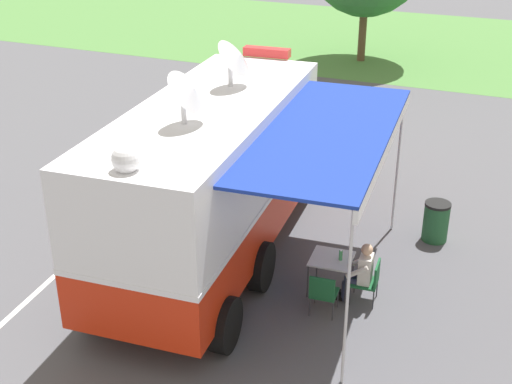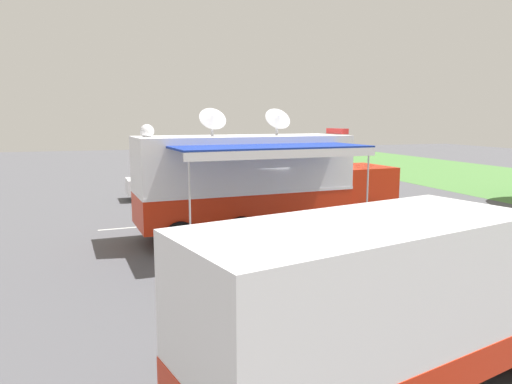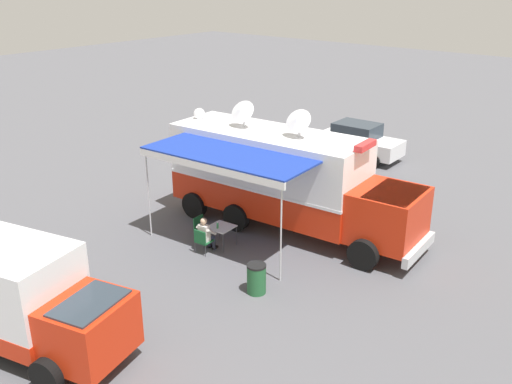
{
  "view_description": "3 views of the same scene",
  "coord_description": "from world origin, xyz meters",
  "px_view_note": "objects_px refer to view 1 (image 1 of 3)",
  "views": [
    {
      "loc": [
        5.61,
        -11.17,
        7.68
      ],
      "look_at": [
        0.67,
        0.77,
        1.46
      ],
      "focal_mm": 48.57,
      "sensor_mm": 36.0,
      "label": 1
    },
    {
      "loc": [
        15.56,
        -4.63,
        4.06
      ],
      "look_at": [
        0.76,
        0.22,
        1.67
      ],
      "focal_mm": 33.5,
      "sensor_mm": 36.0,
      "label": 2
    },
    {
      "loc": [
        15.35,
        12.02,
        8.83
      ],
      "look_at": [
        1.0,
        0.24,
        1.57
      ],
      "focal_mm": 40.05,
      "sensor_mm": 36.0,
      "label": 3
    }
  ],
  "objects_px": {
    "command_truck": "(225,166)",
    "seated_responder": "(361,271)",
    "folding_table": "(332,261)",
    "water_bottle": "(341,255)",
    "trash_bin": "(436,221)",
    "folding_chair_at_table": "(370,279)",
    "folding_chair_beside_table": "(323,291)"
  },
  "relations": [
    {
      "from": "command_truck",
      "to": "seated_responder",
      "type": "height_order",
      "value": "command_truck"
    },
    {
      "from": "folding_table",
      "to": "water_bottle",
      "type": "distance_m",
      "value": 0.24
    },
    {
      "from": "trash_bin",
      "to": "folding_chair_at_table",
      "type": "bearing_deg",
      "value": -104.52
    },
    {
      "from": "trash_bin",
      "to": "water_bottle",
      "type": "bearing_deg",
      "value": -116.16
    },
    {
      "from": "folding_chair_at_table",
      "to": "trash_bin",
      "type": "xyz_separation_m",
      "value": [
        0.76,
        2.93,
        -0.06
      ]
    },
    {
      "from": "command_truck",
      "to": "folding_table",
      "type": "relative_size",
      "value": 11.28
    },
    {
      "from": "water_bottle",
      "to": "folding_chair_beside_table",
      "type": "height_order",
      "value": "water_bottle"
    },
    {
      "from": "folding_table",
      "to": "folding_chair_beside_table",
      "type": "bearing_deg",
      "value": -83.01
    },
    {
      "from": "folding_chair_at_table",
      "to": "seated_responder",
      "type": "height_order",
      "value": "seated_responder"
    },
    {
      "from": "command_truck",
      "to": "seated_responder",
      "type": "bearing_deg",
      "value": -15.06
    },
    {
      "from": "command_truck",
      "to": "folding_chair_beside_table",
      "type": "height_order",
      "value": "command_truck"
    },
    {
      "from": "trash_bin",
      "to": "folding_chair_beside_table",
      "type": "bearing_deg",
      "value": -111.6
    },
    {
      "from": "command_truck",
      "to": "trash_bin",
      "type": "relative_size",
      "value": 10.59
    },
    {
      "from": "water_bottle",
      "to": "seated_responder",
      "type": "distance_m",
      "value": 0.49
    },
    {
      "from": "folding_chair_beside_table",
      "to": "folding_table",
      "type": "bearing_deg",
      "value": 96.99
    },
    {
      "from": "folding_chair_at_table",
      "to": "folding_chair_beside_table",
      "type": "bearing_deg",
      "value": -133.18
    },
    {
      "from": "water_bottle",
      "to": "trash_bin",
      "type": "distance_m",
      "value": 3.17
    },
    {
      "from": "water_bottle",
      "to": "folding_chair_at_table",
      "type": "relative_size",
      "value": 0.26
    },
    {
      "from": "folding_table",
      "to": "water_bottle",
      "type": "bearing_deg",
      "value": 0.94
    },
    {
      "from": "folding_table",
      "to": "trash_bin",
      "type": "distance_m",
      "value": 3.23
    },
    {
      "from": "command_truck",
      "to": "seated_responder",
      "type": "distance_m",
      "value": 3.56
    },
    {
      "from": "folding_table",
      "to": "folding_chair_beside_table",
      "type": "distance_m",
      "value": 0.87
    },
    {
      "from": "water_bottle",
      "to": "seated_responder",
      "type": "relative_size",
      "value": 0.18
    },
    {
      "from": "folding_chair_beside_table",
      "to": "seated_responder",
      "type": "height_order",
      "value": "seated_responder"
    },
    {
      "from": "folding_table",
      "to": "trash_bin",
      "type": "xyz_separation_m",
      "value": [
        1.56,
        2.82,
        -0.22
      ]
    },
    {
      "from": "water_bottle",
      "to": "folding_chair_at_table",
      "type": "distance_m",
      "value": 0.71
    },
    {
      "from": "folding_chair_beside_table",
      "to": "trash_bin",
      "type": "relative_size",
      "value": 0.96
    },
    {
      "from": "folding_chair_beside_table",
      "to": "water_bottle",
      "type": "bearing_deg",
      "value": 85.36
    },
    {
      "from": "folding_chair_at_table",
      "to": "folding_table",
      "type": "bearing_deg",
      "value": 172.27
    },
    {
      "from": "command_truck",
      "to": "seated_responder",
      "type": "relative_size",
      "value": 7.71
    },
    {
      "from": "folding_chair_beside_table",
      "to": "trash_bin",
      "type": "height_order",
      "value": "trash_bin"
    },
    {
      "from": "water_bottle",
      "to": "command_truck",
      "type": "bearing_deg",
      "value": 165.07
    }
  ]
}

